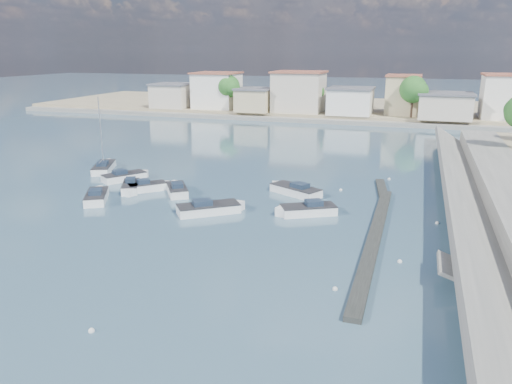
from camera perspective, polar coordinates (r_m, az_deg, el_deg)
ground at (r=69.22m, az=9.85°, el=4.00°), size 400.00×400.00×0.00m
breakwater at (r=42.24m, az=13.60°, el=-3.75°), size 2.00×31.02×0.35m
far_shore_land at (r=120.23m, az=13.61°, el=9.16°), size 160.00×40.00×1.40m
far_shore_quay at (r=99.51m, az=12.55°, el=7.70°), size 160.00×2.50×0.80m
far_town at (r=104.43m, az=18.98°, el=10.11°), size 113.01×12.80×8.35m
shore_trees at (r=95.55m, az=17.63°, el=10.53°), size 74.56×38.32×7.92m
motorboat_a at (r=50.76m, az=-17.72°, el=-0.49°), size 3.87×5.10×1.48m
motorboat_b at (r=52.82m, az=-12.09°, el=0.56°), size 3.81×3.80×1.48m
motorboat_c at (r=50.63m, az=4.32°, el=0.21°), size 5.79×4.38×1.48m
motorboat_d at (r=44.40m, az=5.66°, el=-2.11°), size 5.28×4.06×1.48m
motorboat_e at (r=57.65m, az=-14.60°, el=1.69°), size 4.22×4.93×1.48m
motorboat_f at (r=51.29m, az=-9.04°, el=0.26°), size 3.88×4.62×1.48m
motorboat_g at (r=53.00m, az=-14.15°, el=0.48°), size 3.28×4.48×1.48m
motorboat_h at (r=44.84m, az=-5.08°, el=-1.91°), size 5.70×5.03×1.48m
sailboat at (r=63.09m, az=-16.94°, el=2.75°), size 4.06×6.19×9.00m
mooring_buoys at (r=40.87m, az=10.66°, el=-4.43°), size 17.79×37.53×0.33m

